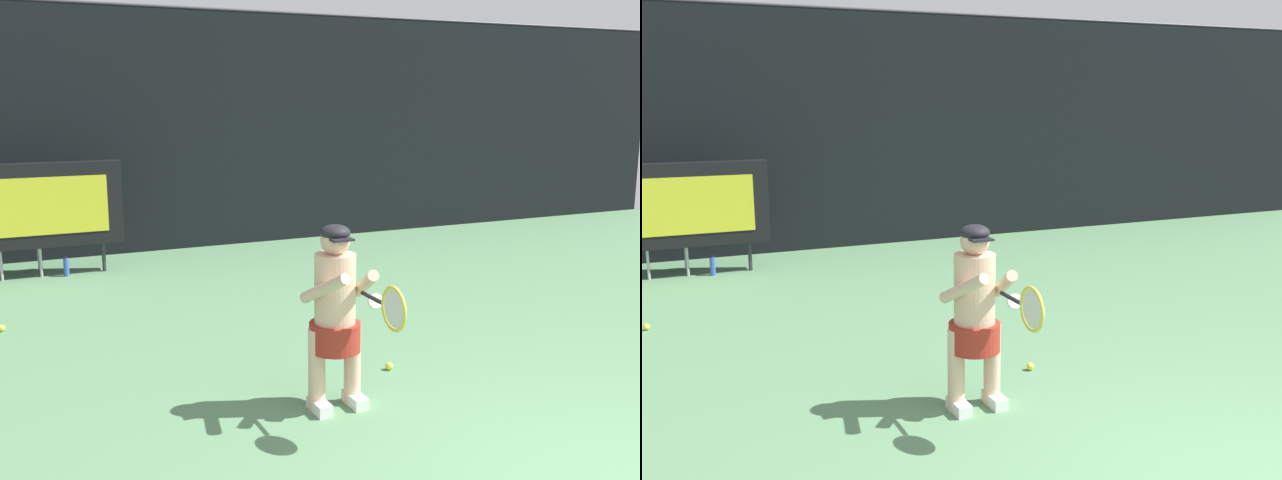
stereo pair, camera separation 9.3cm
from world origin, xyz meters
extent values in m
cube|color=black|center=(0.00, 8.50, 1.80)|extent=(18.00, 0.12, 3.60)
cylinder|color=#38383D|center=(0.00, 8.50, 3.63)|extent=(18.00, 0.05, 0.05)
cube|color=black|center=(-2.84, 7.41, 0.95)|extent=(2.20, 0.20, 1.10)
cube|color=gold|center=(-2.84, 7.30, 0.95)|extent=(1.80, 0.01, 0.75)
cylinder|color=#2D2D33|center=(-2.01, 7.41, 0.20)|extent=(0.05, 0.05, 0.40)
cylinder|color=#B7B7BC|center=(-3.29, 7.42, 0.26)|extent=(0.04, 0.04, 0.52)
cylinder|color=#B7B7BC|center=(-2.81, 7.42, 0.26)|extent=(0.04, 0.04, 0.52)
cylinder|color=#B7B7BC|center=(-3.29, 7.82, 0.26)|extent=(0.04, 0.04, 0.52)
cylinder|color=#B7B7BC|center=(-2.81, 7.82, 0.26)|extent=(0.04, 0.04, 0.52)
cube|color=black|center=(-3.05, 7.62, 0.54)|extent=(0.52, 0.44, 0.03)
cylinder|color=#B7B7BC|center=(-3.29, 7.82, 0.80)|extent=(0.04, 0.04, 0.56)
cylinder|color=#B7B7BC|center=(-2.81, 7.82, 0.80)|extent=(0.04, 0.04, 0.56)
cube|color=black|center=(-3.05, 7.82, 0.91)|extent=(0.48, 0.02, 0.34)
cylinder|color=#B7B7BC|center=(-3.29, 7.62, 0.74)|extent=(0.04, 0.44, 0.04)
cylinder|color=#B7B7BC|center=(-2.81, 7.62, 0.74)|extent=(0.04, 0.44, 0.04)
cylinder|color=blue|center=(-2.51, 7.33, 0.12)|extent=(0.07, 0.07, 0.24)
cylinder|color=black|center=(-2.51, 7.33, 0.25)|extent=(0.03, 0.03, 0.03)
cube|color=white|center=(-1.22, 2.10, 0.04)|extent=(0.11, 0.26, 0.09)
cube|color=white|center=(-0.92, 2.10, 0.04)|extent=(0.11, 0.26, 0.09)
cylinder|color=#DBB293|center=(-1.22, 2.15, 0.32)|extent=(0.13, 0.13, 0.64)
cylinder|color=#DBB293|center=(-0.92, 2.15, 0.32)|extent=(0.13, 0.13, 0.64)
cylinder|color=maroon|center=(-1.07, 2.15, 0.56)|extent=(0.39, 0.39, 0.22)
cylinder|color=#DBB293|center=(-1.07, 2.15, 0.92)|extent=(0.31, 0.31, 0.56)
sphere|color=#DBB293|center=(-1.07, 2.15, 1.30)|extent=(0.22, 0.22, 0.22)
ellipsoid|color=black|center=(-1.07, 2.15, 1.36)|extent=(0.22, 0.22, 0.12)
cube|color=black|center=(-1.07, 2.05, 1.32)|extent=(0.17, 0.12, 0.02)
cylinder|color=#DBB293|center=(-1.23, 1.98, 0.99)|extent=(0.21, 0.51, 0.31)
cylinder|color=#DBB293|center=(-0.90, 1.98, 0.99)|extent=(0.21, 0.51, 0.31)
cylinder|color=white|center=(-0.88, 1.86, 0.89)|extent=(0.13, 0.12, 0.12)
cylinder|color=black|center=(-0.97, 1.76, 0.95)|extent=(0.03, 0.28, 0.03)
torus|color=yellow|center=(-0.97, 1.45, 0.95)|extent=(0.02, 0.31, 0.31)
ellipsoid|color=silver|center=(-0.97, 1.45, 0.95)|extent=(0.01, 0.26, 0.26)
sphere|color=#CCDB3D|center=(-0.31, 2.63, 0.03)|extent=(0.07, 0.07, 0.07)
sphere|color=#CCDB3D|center=(-3.35, 5.17, 0.03)|extent=(0.07, 0.07, 0.07)
camera|label=1|loc=(-3.33, -2.54, 2.33)|focal=40.64mm
camera|label=2|loc=(-3.25, -2.57, 2.33)|focal=40.64mm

